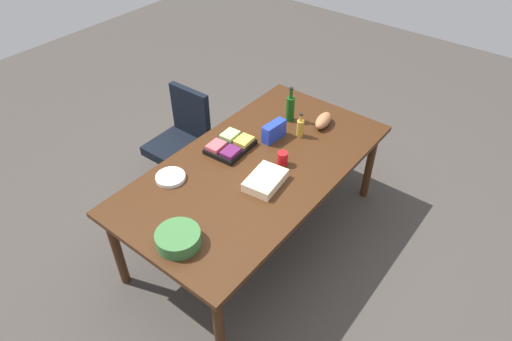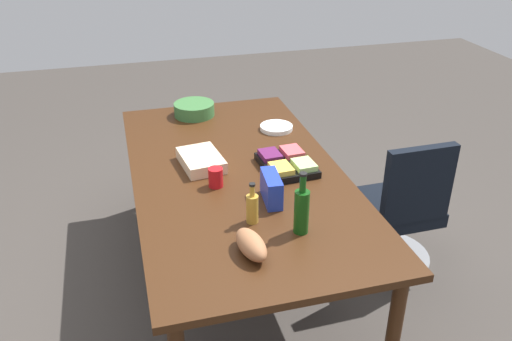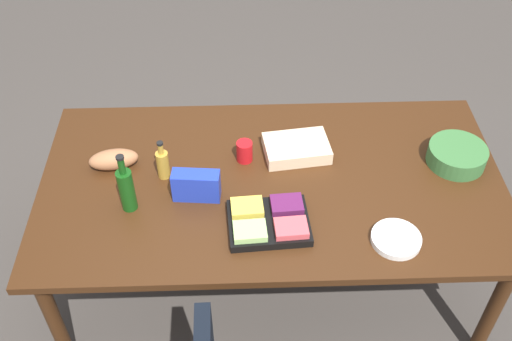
{
  "view_description": "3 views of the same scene",
  "coord_description": "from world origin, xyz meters",
  "views": [
    {
      "loc": [
        2.08,
        1.63,
        2.95
      ],
      "look_at": [
        0.08,
        0.06,
        0.81
      ],
      "focal_mm": 31.3,
      "sensor_mm": 36.0,
      "label": 1
    },
    {
      "loc": [
        -2.65,
        0.61,
        2.24
      ],
      "look_at": [
        -0.1,
        -0.09,
        0.83
      ],
      "focal_mm": 37.49,
      "sensor_mm": 36.0,
      "label": 2
    },
    {
      "loc": [
        -0.15,
        -2.04,
        2.83
      ],
      "look_at": [
        -0.08,
        0.03,
        0.82
      ],
      "focal_mm": 42.02,
      "sensor_mm": 36.0,
      "label": 3
    }
  ],
  "objects": [
    {
      "name": "ground_plane",
      "position": [
        0.0,
        0.0,
        0.0
      ],
      "size": [
        10.0,
        10.0,
        0.0
      ],
      "primitive_type": "plane",
      "color": "#423C37"
    },
    {
      "name": "conference_table",
      "position": [
        0.0,
        0.0,
        0.71
      ],
      "size": [
        2.24,
        1.19,
        0.78
      ],
      "color": "#3C210E",
      "rests_on": "ground"
    },
    {
      "name": "office_chair",
      "position": [
        -0.13,
        -1.01,
        0.36
      ],
      "size": [
        0.56,
        0.56,
        0.95
      ],
      "color": "gray",
      "rests_on": "ground"
    },
    {
      "name": "wine_bottle",
      "position": [
        -0.67,
        -0.15,
        0.9
      ],
      "size": [
        0.09,
        0.09,
        0.32
      ],
      "color": "#134712",
      "rests_on": "conference_table"
    },
    {
      "name": "sheet_cake",
      "position": [
        0.13,
        0.19,
        0.81
      ],
      "size": [
        0.35,
        0.26,
        0.07
      ],
      "primitive_type": "cube",
      "rotation": [
        0.0,
        0.0,
        0.13
      ],
      "color": "beige",
      "rests_on": "conference_table"
    },
    {
      "name": "salad_bowl",
      "position": [
        0.92,
        0.1,
        0.83
      ],
      "size": [
        0.35,
        0.35,
        0.09
      ],
      "primitive_type": "cylinder",
      "rotation": [
        0.0,
        0.0,
        -0.24
      ],
      "color": "#396F38",
      "rests_on": "conference_table"
    },
    {
      "name": "paper_plate_stack",
      "position": [
        0.52,
        -0.4,
        0.79
      ],
      "size": [
        0.28,
        0.28,
        0.03
      ],
      "primitive_type": "cylinder",
      "rotation": [
        0.0,
        0.0,
        -0.31
      ],
      "color": "white",
      "rests_on": "conference_table"
    },
    {
      "name": "dressing_bottle",
      "position": [
        -0.52,
        0.05,
        0.86
      ],
      "size": [
        0.06,
        0.06,
        0.22
      ],
      "color": "gold",
      "rests_on": "conference_table"
    },
    {
      "name": "red_solo_cup",
      "position": [
        -0.13,
        0.15,
        0.83
      ],
      "size": [
        0.09,
        0.09,
        0.11
      ],
      "primitive_type": "cylinder",
      "rotation": [
        0.0,
        0.0,
        -0.15
      ],
      "color": "red",
      "rests_on": "conference_table"
    },
    {
      "name": "bread_loaf",
      "position": [
        -0.77,
        0.12,
        0.83
      ],
      "size": [
        0.25,
        0.15,
        0.1
      ],
      "primitive_type": "ellipsoid",
      "rotation": [
        0.0,
        0.0,
        0.16
      ],
      "color": "#A86B44",
      "rests_on": "conference_table"
    },
    {
      "name": "chip_bag_blue",
      "position": [
        -0.36,
        -0.1,
        0.85
      ],
      "size": [
        0.23,
        0.1,
        0.15
      ],
      "primitive_type": "cube",
      "rotation": [
        0.0,
        0.0,
        -0.09
      ],
      "color": "#2139BB",
      "rests_on": "conference_table"
    },
    {
      "name": "fruit_platter",
      "position": [
        -0.03,
        -0.29,
        0.81
      ],
      "size": [
        0.38,
        0.3,
        0.07
      ],
      "color": "black",
      "rests_on": "conference_table"
    }
  ]
}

